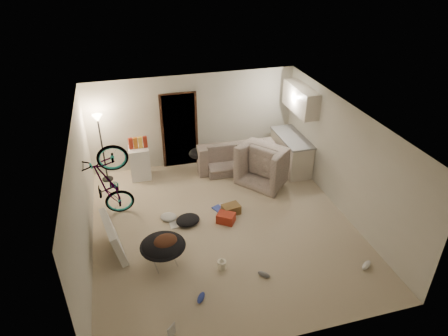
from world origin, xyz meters
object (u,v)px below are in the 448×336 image
object	(u,v)px
tv_box	(113,237)
sofa	(234,157)
saucer_chair	(163,249)
juicer	(222,264)
kitchen_counter	(291,153)
armchair	(269,165)
mini_fridge	(140,163)
floor_lamp	(100,134)
bicycle	(111,198)
drink_case_a	(231,209)
drink_case_b	(226,218)

from	to	relation	value
tv_box	sofa	bearing A→B (deg)	28.73
saucer_chair	juicer	size ratio (longest dim) A/B	3.47
kitchen_counter	juicer	world-z (taller)	kitchen_counter
armchair	mini_fridge	distance (m)	3.34
kitchen_counter	tv_box	bearing A→B (deg)	-154.99
floor_lamp	mini_fridge	bearing A→B (deg)	-6.61
bicycle	tv_box	size ratio (longest dim) A/B	1.72
sofa	saucer_chair	bearing A→B (deg)	55.85
sofa	drink_case_a	world-z (taller)	sofa
floor_lamp	bicycle	world-z (taller)	floor_lamp
floor_lamp	drink_case_a	world-z (taller)	floor_lamp
drink_case_b	floor_lamp	bearing A→B (deg)	169.55
drink_case_a	juicer	bearing A→B (deg)	-122.93
kitchen_counter	sofa	distance (m)	1.54
drink_case_a	drink_case_b	xyz separation A→B (m)	(-0.20, -0.28, -0.00)
floor_lamp	mini_fridge	distance (m)	1.24
armchair	tv_box	distance (m)	4.37
sofa	armchair	xyz separation A→B (m)	(0.71, -0.84, 0.09)
armchair	tv_box	bearing A→B (deg)	75.55
bicycle	drink_case_a	distance (m)	2.68
saucer_chair	bicycle	bearing A→B (deg)	116.26
armchair	drink_case_b	size ratio (longest dim) A/B	3.20
mini_fridge	kitchen_counter	bearing A→B (deg)	-6.83
mini_fridge	tv_box	bearing A→B (deg)	-104.41
bicycle	mini_fridge	bearing A→B (deg)	-25.73
mini_fridge	sofa	bearing A→B (deg)	-1.23
bicycle	saucer_chair	bearing A→B (deg)	-153.52
bicycle	floor_lamp	bearing A→B (deg)	3.65
mini_fridge	juicer	bearing A→B (deg)	-71.83
kitchen_counter	armchair	distance (m)	0.86
floor_lamp	tv_box	distance (m)	3.01
tv_box	juicer	distance (m)	2.21
drink_case_b	tv_box	bearing A→B (deg)	-137.34
mini_fridge	saucer_chair	bearing A→B (deg)	-86.72
sofa	drink_case_b	size ratio (longest dim) A/B	5.46
kitchen_counter	drink_case_b	size ratio (longest dim) A/B	4.01
kitchen_counter	saucer_chair	world-z (taller)	kitchen_counter
mini_fridge	juicer	xyz separation A→B (m)	(1.17, -3.79, -0.32)
mini_fridge	drink_case_a	size ratio (longest dim) A/B	2.19
kitchen_counter	drink_case_b	distance (m)	3.03
kitchen_counter	drink_case_b	xyz separation A→B (m)	(-2.34, -1.89, -0.33)
kitchen_counter	drink_case_a	bearing A→B (deg)	-143.03
mini_fridge	drink_case_b	xyz separation A→B (m)	(1.63, -2.44, -0.32)
kitchen_counter	saucer_chair	xyz separation A→B (m)	(-3.84, -2.83, -0.08)
drink_case_a	juicer	xyz separation A→B (m)	(-0.66, -1.63, -0.01)
floor_lamp	tv_box	xyz separation A→B (m)	(0.10, -2.86, -0.95)
kitchen_counter	drink_case_b	world-z (taller)	kitchen_counter
drink_case_a	drink_case_b	size ratio (longest dim) A/B	1.04
bicycle	juicer	distance (m)	2.97
tv_box	drink_case_a	bearing A→B (deg)	2.48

